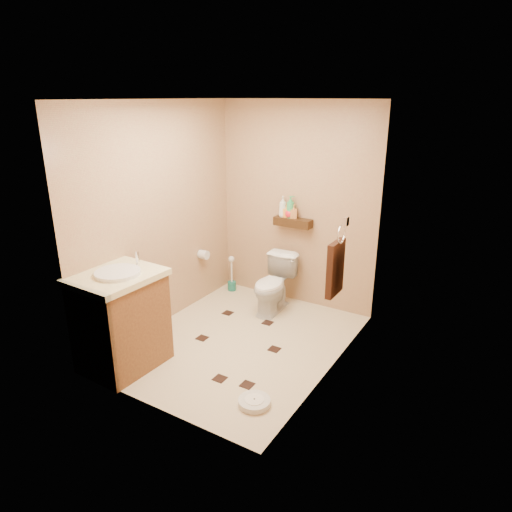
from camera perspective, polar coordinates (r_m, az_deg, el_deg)
The scene contains 19 objects.
ground at distance 4.85m, azimuth -2.08°, elevation -10.65°, with size 2.50×2.50×0.00m, color beige.
wall_back at distance 5.43m, azimuth 5.06°, elevation 6.25°, with size 2.00×0.04×2.40m, color tan.
wall_front at distance 3.46m, azimuth -13.74°, elevation -1.99°, with size 2.00×0.04×2.40m, color tan.
wall_left at distance 4.98m, azimuth -11.95°, elevation 4.70°, with size 0.04×2.50×2.40m, color tan.
wall_right at distance 3.94m, azimuth 9.98°, elevation 0.91°, with size 0.04×2.50×2.40m, color tan.
ceiling at distance 4.20m, azimuth -2.49°, elevation 18.99°, with size 2.00×2.50×0.02m, color silver.
wall_shelf at distance 5.40m, azimuth 4.62°, elevation 4.23°, with size 0.46×0.14×0.10m, color #37210F.
floor_accents at distance 4.79m, azimuth -2.02°, elevation -11.05°, with size 1.06×1.27×0.01m.
toilet at distance 5.37m, azimuth 2.18°, elevation -3.58°, with size 0.37×0.65×0.66m, color white.
vanity at distance 4.43m, azimuth -16.51°, elevation -7.59°, with size 0.65×0.78×1.07m.
bathroom_scale at distance 3.98m, azimuth -0.21°, elevation -17.78°, with size 0.33×0.33×0.05m.
toilet_brush at distance 5.99m, azimuth -3.05°, elevation -2.80°, with size 0.11×0.11×0.48m.
towel_ring at distance 4.27m, azimuth 9.95°, elevation -1.23°, with size 0.12×0.30×0.76m.
toilet_paper at distance 5.59m, azimuth -6.57°, elevation 0.17°, with size 0.12×0.11×0.12m.
bottle_a at distance 5.42m, azimuth 3.37°, elevation 6.18°, with size 0.09×0.09×0.24m, color silver.
bottle_b at distance 5.41m, azimuth 3.84°, elevation 5.67°, with size 0.07×0.07×0.16m, color orange.
bottle_c at distance 5.39m, azimuth 4.27°, elevation 5.59°, with size 0.12×0.12×0.15m, color red.
bottle_d at distance 5.37m, azimuth 4.32°, elevation 6.14°, with size 0.10×0.10×0.26m, color #35A05C.
bottle_e at distance 5.37m, azimuth 4.72°, elevation 5.60°, with size 0.07×0.08×0.17m, color #C57D41.
Camera 1 is at (2.33, -3.50, 2.43)m, focal length 32.00 mm.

